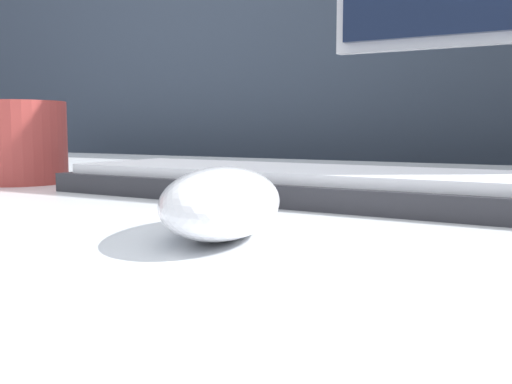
# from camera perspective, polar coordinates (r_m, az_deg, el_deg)

# --- Properties ---
(partition_panel) EXTENTS (5.00, 0.03, 1.18)m
(partition_panel) POSITION_cam_1_polar(r_m,az_deg,el_deg) (1.12, 23.08, -6.37)
(partition_panel) COLOR #333D4C
(partition_panel) RESTS_ON ground_plane
(computer_mouse_near) EXTENTS (0.10, 0.13, 0.04)m
(computer_mouse_near) POSITION_cam_1_polar(r_m,az_deg,el_deg) (0.31, -3.31, -0.94)
(computer_mouse_near) COLOR white
(computer_mouse_near) RESTS_ON desk
(keyboard) EXTENTS (0.44, 0.14, 0.02)m
(keyboard) POSITION_cam_1_polar(r_m,az_deg,el_deg) (0.47, 5.47, 0.73)
(keyboard) COLOR #28282D
(keyboard) RESTS_ON desk
(mug) EXTENTS (0.09, 0.09, 0.08)m
(mug) POSITION_cam_1_polar(r_m,az_deg,el_deg) (0.65, -21.71, 4.41)
(mug) COLOR #A33833
(mug) RESTS_ON desk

